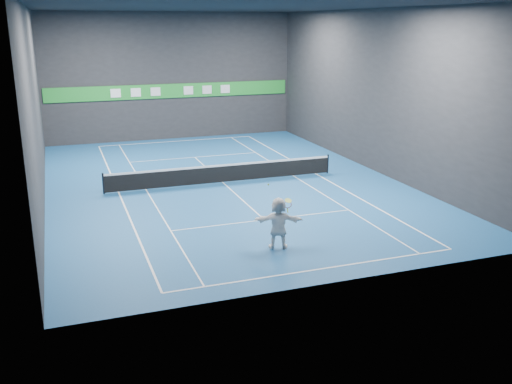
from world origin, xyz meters
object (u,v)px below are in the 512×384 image
object	(u,v)px
tennis_ball	(268,185)
tennis_net	(223,173)
tennis_racket	(287,205)
player	(278,223)

from	to	relation	value
tennis_ball	tennis_net	bearing A→B (deg)	83.93
tennis_net	tennis_racket	distance (m)	9.58
tennis_net	player	bearing A→B (deg)	-93.67
tennis_net	tennis_racket	bearing A→B (deg)	-91.43
tennis_ball	tennis_racket	world-z (taller)	tennis_ball
player	tennis_ball	distance (m)	1.57
tennis_net	tennis_ball	bearing A→B (deg)	-96.07
tennis_net	tennis_racket	xyz separation A→B (m)	(-0.24, -9.51, 1.11)
player	tennis_ball	world-z (taller)	tennis_ball
player	tennis_net	bearing A→B (deg)	-74.20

